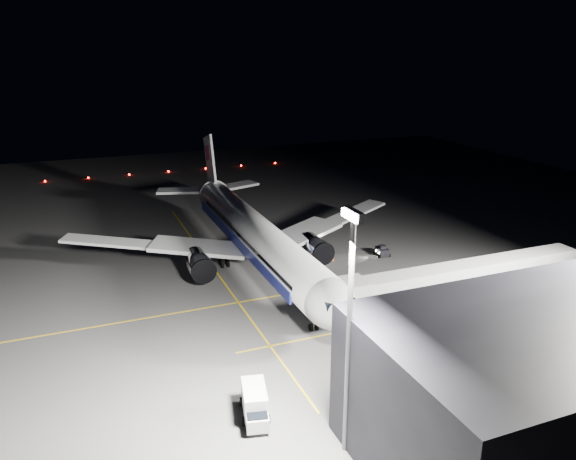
% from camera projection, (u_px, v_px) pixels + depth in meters
% --- Properties ---
extents(ground, '(200.00, 200.00, 0.00)m').
position_uv_depth(ground, '(257.00, 269.00, 83.95)').
color(ground, '#4C4C4F').
rests_on(ground, ground).
extents(guide_line_main, '(0.25, 80.00, 0.01)m').
position_uv_depth(guide_line_main, '(281.00, 295.00, 75.13)').
color(guide_line_main, gold).
rests_on(guide_line_main, ground).
extents(guide_line_cross, '(70.00, 0.25, 0.01)m').
position_uv_depth(guide_line_cross, '(218.00, 275.00, 81.82)').
color(guide_line_cross, gold).
rests_on(guide_line_cross, ground).
extents(guide_line_side, '(0.25, 40.00, 0.01)m').
position_uv_depth(guide_line_side, '(394.00, 321.00, 68.10)').
color(guide_line_side, gold).
rests_on(guide_line_side, ground).
extents(airliner, '(61.48, 54.22, 16.64)m').
position_uv_depth(airliner, '(254.00, 234.00, 83.27)').
color(airliner, silver).
rests_on(airliner, ground).
extents(jet_bridge, '(3.60, 34.40, 6.30)m').
position_uv_depth(jet_bridge, '(452.00, 277.00, 69.51)').
color(jet_bridge, '#B2B2B7').
rests_on(jet_bridge, ground).
extents(floodlight_mast_south, '(2.40, 0.67, 20.70)m').
position_uv_depth(floodlight_mast_south, '(350.00, 315.00, 42.69)').
color(floodlight_mast_south, '#59595E').
rests_on(floodlight_mast_south, ground).
extents(taxiway_lights, '(0.44, 60.44, 0.44)m').
position_uv_depth(taxiway_lights, '(168.00, 171.00, 147.30)').
color(taxiway_lights, '#FF140A').
rests_on(taxiway_lights, ground).
extents(service_truck, '(5.70, 3.30, 2.75)m').
position_uv_depth(service_truck, '(255.00, 404.00, 50.04)').
color(service_truck, silver).
rests_on(service_truck, ground).
extents(baggage_tug, '(2.60, 2.17, 1.76)m').
position_uv_depth(baggage_tug, '(382.00, 251.00, 88.89)').
color(baggage_tug, black).
rests_on(baggage_tug, ground).
extents(safety_cone_a, '(0.40, 0.40, 0.59)m').
position_uv_depth(safety_cone_a, '(297.00, 278.00, 79.98)').
color(safety_cone_a, orange).
rests_on(safety_cone_a, ground).
extents(safety_cone_b, '(0.37, 0.37, 0.56)m').
position_uv_depth(safety_cone_b, '(333.00, 259.00, 87.06)').
color(safety_cone_b, orange).
rests_on(safety_cone_b, ground).
extents(safety_cone_c, '(0.40, 0.40, 0.60)m').
position_uv_depth(safety_cone_c, '(269.00, 251.00, 90.36)').
color(safety_cone_c, orange).
rests_on(safety_cone_c, ground).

